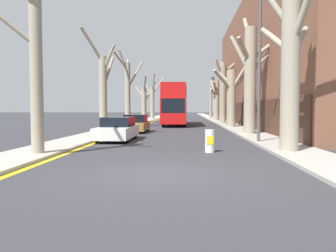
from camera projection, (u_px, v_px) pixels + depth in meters
ground_plane at (157, 175)px, 9.23m from camera, size 300.00×300.00×0.00m
sidewalk_left at (153, 118)px, 59.39m from camera, size 2.28×120.00×0.12m
sidewalk_right at (213, 119)px, 58.75m from camera, size 2.28×120.00×0.12m
building_facade_right at (291, 63)px, 34.04m from camera, size 10.08×40.03×13.28m
kerb_line_stripe at (160, 119)px, 59.31m from camera, size 0.24×120.00×0.01m
street_tree_left_0 at (33, 54)px, 12.64m from camera, size 3.41×2.84×7.49m
street_tree_left_1 at (103, 90)px, 23.26m from camera, size 2.29×2.86×7.37m
street_tree_left_2 at (128, 90)px, 33.41m from camera, size 2.50×3.92×7.71m
street_tree_left_3 at (144, 102)px, 44.86m from camera, size 2.19×3.51×6.33m
street_tree_left_4 at (153, 100)px, 54.93m from camera, size 3.36×3.76×7.76m
street_tree_right_0 at (289, 56)px, 13.47m from camera, size 3.19×4.06×8.24m
street_tree_right_1 at (250, 76)px, 22.87m from camera, size 3.31×2.72×8.49m
street_tree_right_2 at (232, 95)px, 31.68m from camera, size 3.84×2.25×6.74m
street_tree_right_3 at (223, 90)px, 39.80m from camera, size 3.56×2.41×8.20m
street_tree_right_4 at (216, 98)px, 49.06m from camera, size 3.37×3.29×6.69m
street_tree_right_5 at (211, 97)px, 57.76m from camera, size 2.32×2.34×7.80m
double_decker_bus at (175, 103)px, 36.83m from camera, size 2.54×11.68×4.39m
parked_car_0 at (118, 129)px, 19.19m from camera, size 1.86×4.56×1.36m
parked_car_1 at (135, 124)px, 25.81m from camera, size 1.84×4.06×1.38m
lamp_post at (258, 57)px, 17.26m from camera, size 1.40×0.20×8.23m
traffic_bollard at (210, 141)px, 13.88m from camera, size 0.40×0.41×0.97m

